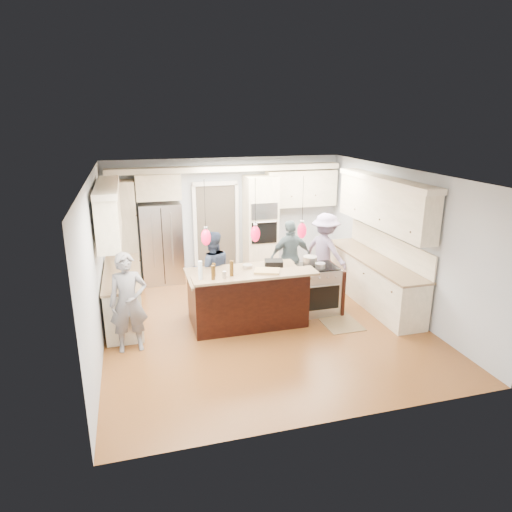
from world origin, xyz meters
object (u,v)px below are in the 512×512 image
Objects in this scene: island_range at (317,289)px; person_far_left at (212,270)px; refrigerator at (162,243)px; kitchen_island at (247,296)px; person_bar_end at (128,303)px.

person_far_left reaches higher than island_range.
kitchen_island is (1.30, -2.57, -0.41)m from refrigerator.
refrigerator is 3.18m from person_bar_end.
island_range is 0.57× the size of person_bar_end.
refrigerator reaches higher than person_far_left.
island_range is (2.71, -2.49, -0.44)m from refrigerator.
kitchen_island is 1.29× the size of person_bar_end.
person_bar_end is at bearing -103.64° from refrigerator.
kitchen_island is at bearing 12.17° from person_bar_end.
island_range is 3.53m from person_bar_end.
person_far_left is at bearing -65.53° from refrigerator.
refrigerator reaches higher than kitchen_island.
kitchen_island is 2.28× the size of island_range.
person_bar_end is at bearing -170.20° from island_range.
island_range is at bearing 159.41° from person_far_left.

